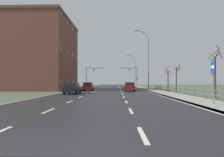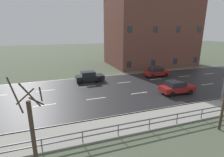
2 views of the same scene
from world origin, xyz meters
TOP-DOWN VIEW (x-y plane):
  - ground_plane at (0.00, 48.00)m, footprint 160.00×160.00m
  - road_asphalt_strip at (0.00, 60.00)m, footprint 14.00×120.00m
  - sidewalk_right at (8.43, 60.00)m, footprint 3.00×120.00m
  - guardrail at (9.85, 23.35)m, footprint 0.07×35.61m
  - street_lamp_midground at (7.43, 35.97)m, footprint 2.69×0.24m
  - street_lamp_distant at (7.40, 65.04)m, footprint 2.84×0.24m
  - highway_sign at (8.39, 10.61)m, footprint 0.09×0.68m
  - traffic_signal_right at (6.96, 61.49)m, footprint 5.24×0.36m
  - traffic_signal_left at (-6.91, 61.51)m, footprint 5.42×0.36m
  - car_mid_centre at (4.32, 45.62)m, footprint 1.90×4.13m
  - car_near_left at (-3.82, 35.37)m, footprint 1.92×4.14m
  - car_distant at (-4.49, 24.31)m, footprint 1.90×4.13m
  - car_near_right at (3.88, 33.19)m, footprint 1.94×4.15m
  - brick_building at (-14.19, 40.07)m, footprint 12.03×18.01m
  - bare_tree_near at (12.01, 18.20)m, footprint 1.30×1.38m
  - bare_tree_mid at (11.52, 31.07)m, footprint 1.08×1.34m
  - bare_tree_far at (11.22, 35.80)m, footprint 1.14×1.16m

SIDE VIEW (x-z plane):
  - ground_plane at x=0.00m, z-range -0.12..0.00m
  - road_asphalt_strip at x=0.00m, z-range 0.00..0.02m
  - sidewalk_right at x=8.43m, z-range 0.00..0.12m
  - guardrail at x=9.85m, z-range 0.21..1.21m
  - car_mid_centre at x=4.32m, z-range 0.02..1.59m
  - car_near_left at x=-3.82m, z-range 0.02..1.59m
  - car_distant at x=-4.49m, z-range 0.02..1.59m
  - car_near_right at x=3.88m, z-range 0.02..1.59m
  - bare_tree_far at x=11.22m, z-range -0.23..4.53m
  - highway_sign at x=8.39m, z-range 0.48..3.86m
  - bare_tree_mid at x=11.52m, z-range -0.16..4.69m
  - bare_tree_near at x=12.01m, z-range -0.19..5.32m
  - traffic_signal_right at x=6.96m, z-range 0.98..7.16m
  - traffic_signal_left at x=-6.91m, z-range 1.00..7.18m
  - street_lamp_distant at x=7.40m, z-range -0.15..10.32m
  - street_lamp_midground at x=7.43m, z-range -0.14..11.40m
  - brick_building at x=-14.19m, z-range 0.01..14.80m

